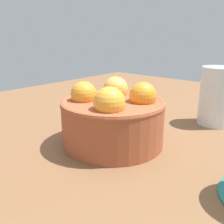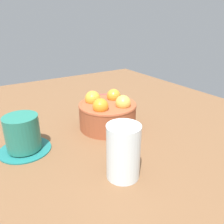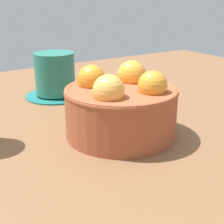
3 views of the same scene
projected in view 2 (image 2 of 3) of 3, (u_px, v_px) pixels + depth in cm
name	position (u px, v px, depth cm)	size (l,w,h in cm)	color
ground_plane	(108.00, 132.00, 66.66)	(125.49, 102.88, 3.61)	brown
terracotta_bowl	(107.00, 112.00, 64.21)	(16.29, 16.29, 10.32)	#9E4C2D
coffee_cup	(23.00, 134.00, 53.11)	(12.16, 12.16, 8.84)	#1D6C68
water_glass	(123.00, 152.00, 43.50)	(6.64, 6.64, 11.22)	silver
folded_napkin	(108.00, 98.00, 88.77)	(9.83, 7.98, 0.60)	#B23338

